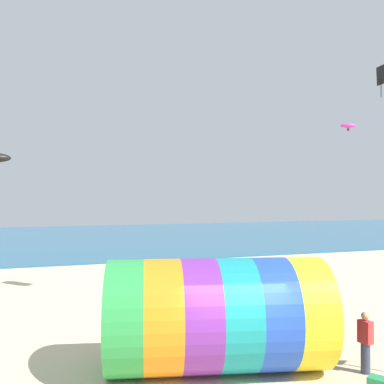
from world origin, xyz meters
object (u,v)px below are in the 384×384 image
giant_inflatable_tube (217,314)px  kite_handler (365,342)px  kite_magenta_parafoil (348,126)px  kite_black_diamond (381,76)px

giant_inflatable_tube → kite_handler: (3.63, -1.42, -0.67)m
kite_magenta_parafoil → kite_black_diamond: bearing=-108.7°
kite_handler → kite_black_diamond: bearing=44.1°
kite_black_diamond → kite_magenta_parafoil: bearing=71.3°
giant_inflatable_tube → kite_magenta_parafoil: size_ratio=7.55×
giant_inflatable_tube → kite_black_diamond: kite_black_diamond is taller
giant_inflatable_tube → kite_black_diamond: 12.79m
giant_inflatable_tube → kite_black_diamond: size_ratio=4.74×
giant_inflatable_tube → kite_magenta_parafoil: (10.22, 7.38, 6.79)m
giant_inflatable_tube → kite_magenta_parafoil: bearing=35.8°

